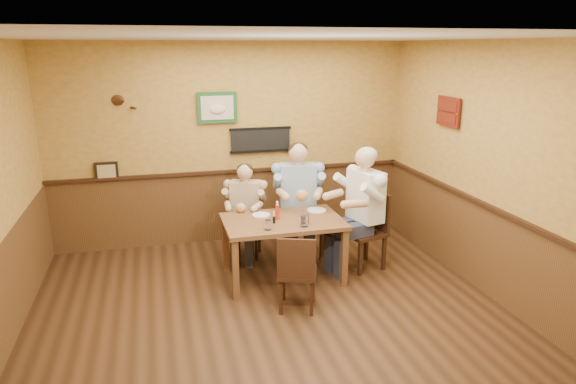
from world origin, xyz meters
name	(u,v)px	position (x,y,z in m)	size (l,w,h in m)	color
room	(283,157)	(0.13, 0.17, 1.69)	(5.02, 5.03, 2.81)	#311D0E
dining_table	(283,227)	(0.35, 1.00, 0.66)	(1.40, 0.90, 0.75)	brown
chair_back_left	(246,228)	(0.04, 1.78, 0.40)	(0.37, 0.37, 0.80)	#361E11
chair_back_right	(298,220)	(0.72, 1.67, 0.48)	(0.45, 0.45, 0.97)	#361E11
chair_right_end	(364,231)	(1.41, 1.04, 0.49)	(0.45, 0.45, 0.98)	#361E11
chair_near_side	(297,271)	(0.31, 0.25, 0.43)	(0.40, 0.40, 0.86)	#361E11
diner_tan_shirt	(246,216)	(0.04, 1.78, 0.57)	(0.53, 0.53, 1.15)	#C8AF89
diner_blue_polo	(298,206)	(0.72, 1.67, 0.69)	(0.64, 0.64, 1.38)	#81A1C1
diner_white_elder	(365,215)	(1.41, 1.04, 0.70)	(0.65, 0.65, 1.40)	white
water_glass_left	(268,225)	(0.10, 0.71, 0.81)	(0.07, 0.07, 0.11)	silver
water_glass_mid	(304,221)	(0.52, 0.71, 0.82)	(0.09, 0.09, 0.14)	white
cola_tumbler	(306,219)	(0.57, 0.82, 0.80)	(0.07, 0.07, 0.10)	black
hot_sauce_bottle	(277,211)	(0.29, 1.03, 0.85)	(0.05, 0.05, 0.20)	red
salt_shaker	(274,215)	(0.26, 1.07, 0.79)	(0.03, 0.03, 0.09)	silver
pepper_shaker	(274,220)	(0.22, 0.91, 0.79)	(0.03, 0.03, 0.08)	black
plate_far_left	(261,215)	(0.13, 1.22, 0.76)	(0.22, 0.22, 0.01)	white
plate_far_right	(316,210)	(0.83, 1.22, 0.76)	(0.24, 0.24, 0.02)	white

